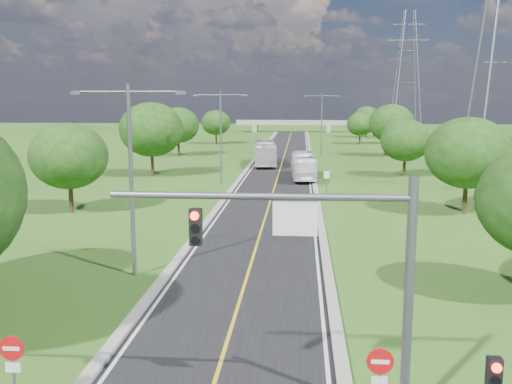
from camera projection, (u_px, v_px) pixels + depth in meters
ground at (281, 167)px, 77.00m from camera, size 260.00×260.00×0.00m
road at (282, 162)px, 82.90m from camera, size 8.00×150.00×0.06m
curb_left at (253, 161)px, 83.22m from camera, size 0.50×150.00×0.22m
curb_right at (312, 162)px, 82.55m from camera, size 0.50×150.00×0.22m
signal_mast at (333, 257)px, 15.92m from camera, size 8.54×0.33×7.20m
do_not_enter_left at (12, 359)px, 16.65m from camera, size 0.76×0.11×2.50m
do_not_enter_right at (380, 372)px, 15.82m from camera, size 0.76×0.11×2.50m
speed_limit_sign at (327, 179)px, 54.68m from camera, size 0.55×0.09×2.40m
overpass at (292, 123)px, 155.28m from camera, size 30.00×3.00×3.20m
streetlight_near_left at (131, 164)px, 29.29m from camera, size 5.90×0.25×10.00m
streetlight_mid_left at (221, 129)px, 61.75m from camera, size 5.90×0.25×10.00m
streetlight_far_right at (322, 118)px, 93.26m from camera, size 5.90×0.25×10.00m
power_tower_near at (509, 47)px, 53.31m from camera, size 9.00×6.40×28.00m
power_tower_far at (407, 76)px, 126.76m from camera, size 9.00×6.40×28.00m
tree_lb at (69, 156)px, 46.03m from camera, size 6.30×6.30×7.33m
tree_lc at (151, 130)px, 67.43m from camera, size 7.56×7.56×8.79m
tree_ld at (178, 125)px, 91.29m from camera, size 6.72×6.72×7.82m
tree_le at (216, 123)px, 114.80m from camera, size 5.88×5.88×6.84m
tree_rb at (468, 153)px, 45.43m from camera, size 6.72×6.72×7.82m
tree_rc at (405, 140)px, 67.25m from camera, size 5.88×5.88×6.84m
tree_rd at (391, 123)px, 90.54m from camera, size 7.14×7.14×8.30m
tree_re at (360, 124)px, 114.54m from camera, size 5.46×5.46×6.35m
tree_rf at (367, 118)px, 133.83m from camera, size 6.30×6.30×7.33m
bus_outbound at (303, 166)px, 65.66m from camera, size 2.95×10.65×2.94m
bus_inbound at (265, 153)px, 79.28m from camera, size 3.79×12.20×3.34m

